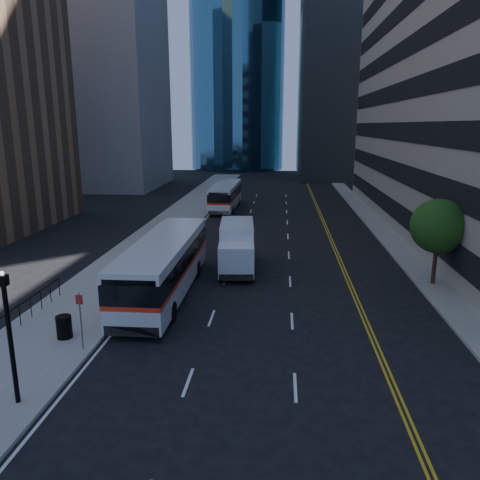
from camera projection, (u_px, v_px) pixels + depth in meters
The scene contains 11 objects.
ground at pixel (282, 339), 21.08m from camera, with size 160.00×160.00×0.00m, color black.
sidewalk_west at pixel (176, 222), 46.14m from camera, with size 5.00×90.00×0.15m, color gray.
sidewalk_east at pixel (377, 225), 44.47m from camera, with size 2.00×90.00×0.15m, color gray.
office_tower_north at pixel (389, 4), 82.00m from camera, with size 30.00×28.00×60.00m, color gray.
midrise_west at pixel (96, 69), 69.58m from camera, with size 18.00×18.00×35.00m, color gray.
street_tree at pixel (438, 226), 27.18m from camera, with size 3.20×3.20×5.10m.
lamp_post at pixel (9, 332), 15.39m from camera, with size 0.28×0.28×4.56m.
bus_front at pixel (164, 265), 26.16m from camera, with size 2.79×12.44×3.21m.
bus_rear at pixel (226, 195), 53.46m from camera, with size 2.62×11.12×2.86m.
box_truck at pixel (237, 246), 30.85m from camera, with size 2.68×6.49×3.03m.
trash_can at pixel (64, 327), 20.74m from camera, with size 0.68×0.68×1.02m, color black.
Camera 1 is at (-0.17, -19.49, 9.37)m, focal length 35.00 mm.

